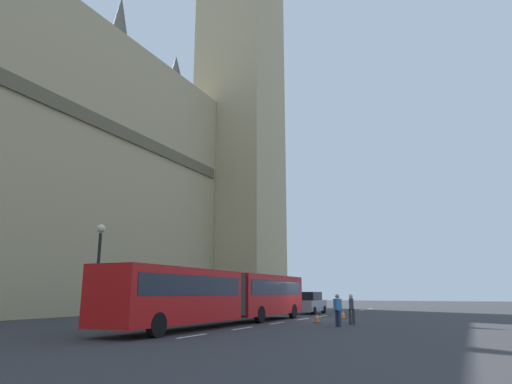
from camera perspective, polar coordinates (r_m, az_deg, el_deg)
name	(u,v)px	position (r m, az deg, el deg)	size (l,w,h in m)	color
ground_plane	(304,319)	(32.29, 6.14, -15.83)	(160.00, 160.00, 0.00)	#333335
lane_centre_marking	(323,316)	(36.50, 8.54, -15.39)	(39.00, 0.16, 0.01)	silver
clock_tower	(241,32)	(68.58, -1.91, 19.72)	(10.93, 10.93, 73.36)	tan
articulated_bus	(225,293)	(26.11, -3.93, -12.77)	(18.82, 2.54, 2.90)	red
sedan_lead	(310,303)	(40.20, 6.86, -13.89)	(4.40, 1.86, 1.85)	gray
traffic_cone_west	(317,318)	(28.21, 7.80, -15.66)	(0.36, 0.36, 0.58)	black
traffic_cone_middle	(343,315)	(32.86, 11.08, -15.12)	(0.36, 0.36, 0.58)	black
traffic_cone_east	(353,312)	(37.96, 12.29, -14.72)	(0.36, 0.36, 0.58)	black
street_lamp	(98,267)	(24.57, -19.53, -9.02)	(0.44, 0.44, 5.27)	black
pedestrian_near_cones	(338,309)	(25.08, 10.40, -14.50)	(0.46, 0.39, 1.69)	#262D4C
pedestrian_by_kerb	(351,308)	(27.12, 12.10, -14.28)	(0.44, 0.36, 1.69)	#333333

